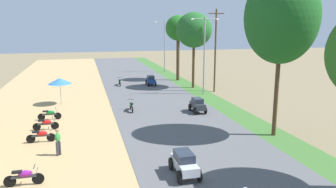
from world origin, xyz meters
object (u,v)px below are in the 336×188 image
parked_motorbike_fourth (50,114)px  median_tree_fourth (178,29)px  pedestrian_on_shoulder (58,140)px  car_hatchback_blue (151,80)px  parked_motorbike_second (41,135)px  streetlamp_mid (165,43)px  motorbike_ahead_second (131,105)px  parked_motorbike_third (46,123)px  car_hatchback_charcoal (198,105)px  motorbike_ahead_third (120,81)px  vendor_umbrella (60,81)px  median_tree_second (281,17)px  parked_motorbike_nearest (24,176)px  utility_pole_near (215,49)px  streetlamp_near (204,51)px  median_tree_third (194,30)px  car_sedan_silver (184,163)px

parked_motorbike_fourth → median_tree_fourth: median_tree_fourth is taller
pedestrian_on_shoulder → car_hatchback_blue: size_ratio=0.81×
parked_motorbike_second → streetlamp_mid: streetlamp_mid is taller
motorbike_ahead_second → parked_motorbike_third: bearing=-150.2°
car_hatchback_charcoal → motorbike_ahead_third: bearing=109.2°
parked_motorbike_third → vendor_umbrella: 8.25m
median_tree_fourth → car_hatchback_blue: 8.26m
pedestrian_on_shoulder → median_tree_fourth: size_ratio=0.19×
parked_motorbike_fourth → motorbike_ahead_second: size_ratio=1.00×
median_tree_second → streetlamp_mid: (0.14, 32.16, -3.25)m
streetlamp_mid → car_hatchback_blue: size_ratio=4.04×
parked_motorbike_nearest → motorbike_ahead_second: motorbike_ahead_second is taller
utility_pole_near → parked_motorbike_nearest: bearing=-132.2°
streetlamp_near → utility_pole_near: size_ratio=0.89×
parked_motorbike_nearest → car_hatchback_charcoal: size_ratio=0.90×
parked_motorbike_third → motorbike_ahead_second: motorbike_ahead_second is taller
streetlamp_near → car_hatchback_blue: bearing=124.6°
median_tree_third → streetlamp_mid: size_ratio=1.10×
utility_pole_near → parked_motorbike_fourth: bearing=-155.7°
vendor_umbrella → car_sedan_silver: bearing=-68.5°
car_hatchback_blue → motorbike_ahead_third: 3.90m
motorbike_ahead_third → parked_motorbike_fourth: bearing=-116.7°
parked_motorbike_second → parked_motorbike_fourth: 5.32m
car_sedan_silver → streetlamp_mid: bearing=77.8°
parked_motorbike_third → streetlamp_near: bearing=30.8°
car_hatchback_charcoal → motorbike_ahead_second: (-5.49, 1.85, -0.17)m
utility_pole_near → car_sedan_silver: size_ratio=4.08×
streetlamp_near → car_hatchback_blue: size_ratio=4.10×
median_tree_third → car_hatchback_blue: 8.18m
parked_motorbike_nearest → motorbike_ahead_third: 26.33m
vendor_umbrella → pedestrian_on_shoulder: vendor_umbrella is taller
vendor_umbrella → streetlamp_mid: bearing=52.1°
parked_motorbike_fourth → pedestrian_on_shoulder: bearing=-81.6°
streetlamp_mid → parked_motorbike_third: bearing=-119.6°
vendor_umbrella → motorbike_ahead_third: size_ratio=1.40×
car_hatchback_charcoal → median_tree_second: bearing=-66.3°
median_tree_third → streetlamp_mid: 14.24m
streetlamp_near → utility_pole_near: utility_pole_near is taller
vendor_umbrella → motorbike_ahead_third: bearing=53.0°
parked_motorbike_third → utility_pole_near: bearing=31.3°
streetlamp_mid → car_sedan_silver: bearing=-102.2°
streetlamp_mid → median_tree_second: bearing=-90.2°
parked_motorbike_second → car_sedan_silver: (7.51, -6.84, 0.19)m
car_sedan_silver → parked_motorbike_second: bearing=137.7°
median_tree_fourth → car_hatchback_charcoal: size_ratio=4.36×
median_tree_third → car_sedan_silver: (-8.04, -22.52, -6.15)m
parked_motorbike_nearest → streetlamp_mid: size_ratio=0.22×
parked_motorbike_second → motorbike_ahead_second: motorbike_ahead_second is taller
parked_motorbike_third → motorbike_ahead_second: bearing=29.8°
median_tree_second → car_hatchback_charcoal: (-3.07, 7.01, -7.21)m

